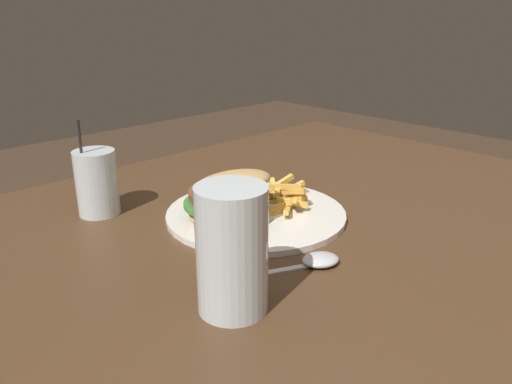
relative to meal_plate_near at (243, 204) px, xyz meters
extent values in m
cube|color=#4C331E|center=(-0.06, 0.26, -0.05)|extent=(1.32, 1.38, 0.03)
cylinder|color=#392616|center=(-0.65, -0.36, -0.43)|extent=(0.07, 0.07, 0.72)
cylinder|color=white|center=(-0.03, 0.00, -0.03)|extent=(0.32, 0.32, 0.01)
ellipsoid|color=tan|center=(0.03, -0.01, -0.01)|extent=(0.14, 0.11, 0.03)
cylinder|color=#428438|center=(0.03, -0.01, 0.01)|extent=(0.15, 0.15, 0.01)
cylinder|color=red|center=(0.03, -0.01, 0.01)|extent=(0.12, 0.12, 0.01)
cylinder|color=brown|center=(0.03, -0.01, 0.02)|extent=(0.13, 0.13, 0.01)
ellipsoid|color=tan|center=(0.03, 0.01, 0.05)|extent=(0.14, 0.12, 0.05)
cube|color=gold|center=(-0.09, 0.00, 0.00)|extent=(0.05, 0.08, 0.01)
cube|color=gold|center=(-0.07, 0.04, -0.02)|extent=(0.08, 0.01, 0.03)
cube|color=gold|center=(-0.09, 0.02, -0.01)|extent=(0.03, 0.06, 0.03)
cube|color=gold|center=(-0.09, -0.02, -0.01)|extent=(0.03, 0.06, 0.02)
cube|color=gold|center=(-0.09, 0.01, 0.01)|extent=(0.02, 0.07, 0.02)
cube|color=gold|center=(-0.10, -0.02, 0.00)|extent=(0.04, 0.05, 0.03)
cube|color=gold|center=(-0.09, 0.01, 0.00)|extent=(0.02, 0.09, 0.03)
cube|color=gold|center=(-0.11, -0.03, -0.01)|extent=(0.03, 0.07, 0.03)
cube|color=gold|center=(-0.09, -0.01, 0.00)|extent=(0.07, 0.06, 0.02)
cube|color=gold|center=(-0.10, -0.02, -0.01)|extent=(0.02, 0.08, 0.02)
cube|color=gold|center=(-0.10, -0.01, 0.00)|extent=(0.02, 0.06, 0.03)
cube|color=gold|center=(-0.03, 0.03, -0.02)|extent=(0.07, 0.02, 0.02)
cube|color=gold|center=(-0.08, 0.04, -0.01)|extent=(0.06, 0.06, 0.03)
cube|color=gold|center=(-0.08, 0.04, -0.01)|extent=(0.04, 0.05, 0.02)
cube|color=gold|center=(-0.13, -0.01, -0.01)|extent=(0.06, 0.03, 0.03)
cube|color=gold|center=(-0.13, 0.02, -0.01)|extent=(0.04, 0.05, 0.01)
cube|color=gold|center=(-0.11, -0.02, 0.00)|extent=(0.07, 0.02, 0.03)
cube|color=gold|center=(-0.06, 0.05, -0.02)|extent=(0.05, 0.04, 0.02)
cylinder|color=silver|center=(0.19, 0.19, 0.05)|extent=(0.09, 0.09, 0.16)
cylinder|color=gold|center=(0.19, 0.19, 0.04)|extent=(0.08, 0.08, 0.15)
cylinder|color=silver|center=(0.16, -0.20, 0.03)|extent=(0.07, 0.07, 0.12)
cylinder|color=yellow|center=(0.16, -0.20, 0.01)|extent=(0.06, 0.06, 0.08)
cylinder|color=black|center=(0.18, -0.21, 0.05)|extent=(0.01, 0.02, 0.17)
ellipsoid|color=silver|center=(0.03, 0.19, -0.02)|extent=(0.07, 0.06, 0.02)
cube|color=silver|center=(0.10, 0.16, -0.03)|extent=(0.12, 0.06, 0.00)
camera|label=1|loc=(0.54, 0.58, 0.31)|focal=35.00mm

